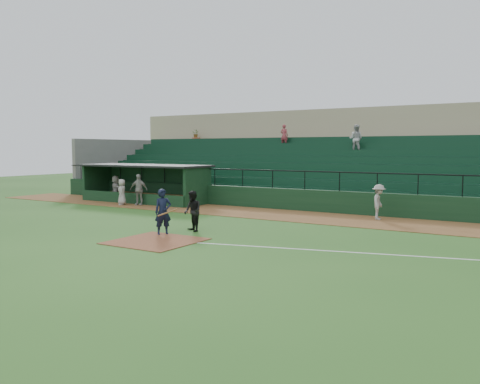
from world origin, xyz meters
The scene contains 12 objects.
ground centered at (0.00, 0.00, 0.00)m, with size 90.00×90.00×0.00m, color #2A591C.
warning_track centered at (0.00, 8.00, 0.01)m, with size 40.00×4.00×0.03m, color brown.
home_plate_dirt centered at (0.00, -1.00, 0.01)m, with size 3.00×3.00×0.03m, color brown.
foul_line centered at (8.00, 1.20, 0.01)m, with size 18.00×0.09×0.01m, color white.
stadium_structure centered at (0.00, 16.46, 2.30)m, with size 38.00×13.08×6.40m.
dugout centered at (-9.75, 9.56, 1.33)m, with size 8.90×3.20×2.42m.
batter_at_plate centered at (-0.70, 0.26, 0.92)m, with size 1.17×0.80×1.84m.
umpire centered at (-0.18, 1.53, 0.85)m, with size 0.83×0.64×1.70m, color black.
runner centered at (5.50, 8.81, 0.88)m, with size 1.10×0.63×1.71m, color #A29C97.
dugout_player_a centered at (-8.65, 7.37, 0.97)m, with size 1.11×0.46×1.89m, color #9E9994.
dugout_player_b centered at (-9.68, 7.01, 0.81)m, with size 0.77×0.50×1.57m, color #ADA7A2.
dugout_player_c centered at (-11.44, 8.22, 0.87)m, with size 1.55×0.50×1.68m, color #A8A29D.
Camera 1 is at (12.15, -14.82, 3.43)m, focal length 37.02 mm.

